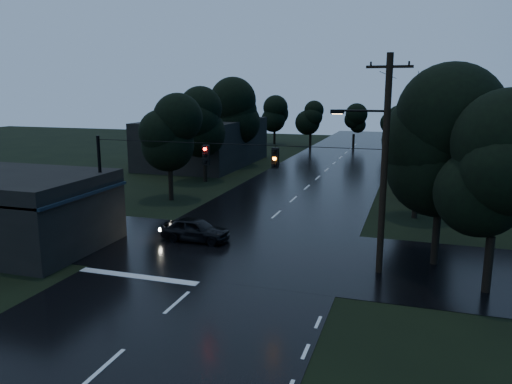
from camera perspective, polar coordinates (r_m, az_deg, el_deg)
The scene contains 18 objects.
ground at distance 17.05m, azimuth -16.97°, elevation -18.64°, with size 160.00×160.00×0.00m, color black.
main_road at distance 43.65m, azimuth 5.84°, elevation 0.50°, with size 12.00×120.00×0.02m, color black.
cross_street at distance 26.84m, azimuth -2.26°, elevation -6.67°, with size 60.00×9.00×0.02m, color black.
building_far_right at distance 46.63m, azimuth 24.07°, elevation 3.00°, with size 10.00×14.00×4.40m, color black.
building_far_left at distance 56.99m, azimuth -5.92°, elevation 5.69°, with size 10.00×16.00×5.00m, color black.
utility_pole_main at distance 23.17m, azimuth 14.26°, elevation 3.40°, with size 3.50×0.30×10.00m.
utility_pole_far at distance 40.17m, azimuth 17.04°, elevation 4.68°, with size 2.00×0.30×7.50m.
anchor_pole_left at distance 28.62m, azimuth -17.28°, elevation 0.19°, with size 0.18×0.18×6.00m, color black.
span_signals at distance 24.54m, azimuth -1.95°, elevation 4.17°, with size 15.00×0.37×1.12m.
tree_corner_near at distance 25.06m, azimuth 20.59°, elevation 5.32°, with size 4.48×4.48×9.44m.
tree_corner_far at distance 22.38m, azimuth 25.89°, elevation 2.25°, with size 3.92×3.92×8.26m.
tree_left_a at distance 38.41m, azimuth -9.92°, elevation 6.76°, with size 3.92×3.92×8.26m.
tree_left_b at distance 45.84m, azimuth -5.95°, elevation 8.13°, with size 4.20×4.20×8.85m.
tree_left_c at distance 55.32m, azimuth -2.34°, elevation 9.19°, with size 4.48×4.48×9.44m.
tree_right_a at distance 34.03m, azimuth 18.21°, elevation 6.36°, with size 4.20×4.20×8.85m.
tree_right_b at distance 41.99m, azimuth 19.05°, elevation 7.74°, with size 4.48×4.48×9.44m.
tree_right_c at distance 51.97m, azimuth 19.57°, elevation 8.78°, with size 4.76×4.76×10.03m.
car at distance 28.43m, azimuth -6.93°, elevation -4.27°, with size 1.58×3.93×1.34m, color black.
Camera 1 is at (8.76, -11.91, 8.49)m, focal length 35.00 mm.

